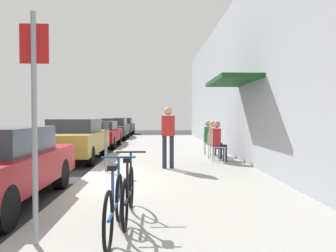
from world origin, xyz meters
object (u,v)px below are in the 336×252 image
Objects in this scene: street_sign at (34,109)px; parking_meter at (106,142)px; cafe_chair_0 at (217,146)px; cafe_chair_1 at (213,144)px; seated_patron_2 at (209,136)px; parked_car_4 at (123,126)px; pedestrian_standing at (168,132)px; bicycle_0 at (114,205)px; cafe_chair_2 at (208,141)px; parked_car_1 at (75,139)px; bicycle_1 at (128,193)px; seated_patron_1 at (214,138)px; parked_car_2 at (100,133)px; parked_car_3 at (115,128)px; seated_patron_0 at (219,140)px.

parking_meter is at bearing 89.42° from street_sign.
cafe_chair_1 is at bearing 89.96° from cafe_chair_0.
street_sign is 2.02× the size of seated_patron_2.
street_sign is (1.50, -25.31, 0.90)m from parked_car_4.
bicycle_0 is at bearing -99.16° from pedestrian_standing.
parked_car_4 is 25.14m from bicycle_0.
parking_meter is at bearing -130.51° from cafe_chair_2.
parked_car_1 is at bearing 106.66° from bicycle_0.
bicycle_1 is 1.33× the size of seated_patron_1.
pedestrian_standing is at bearing 72.91° from street_sign.
seated_patron_1 reaches higher than cafe_chair_0.
parked_car_4 is at bearing 95.36° from bicycle_0.
seated_patron_2 is at bearing -44.29° from parked_car_2.
parking_meter is at bearing -63.85° from parked_car_1.
parked_car_4 reaches higher than bicycle_0.
parked_car_4 is 3.33× the size of parking_meter.
street_sign is at bearing -90.58° from parking_meter.
parked_car_2 is 5.06× the size of cafe_chair_0.
seated_patron_1 is at bearing 39.19° from parking_meter.
street_sign is 1.52× the size of bicycle_1.
cafe_chair_0 is at bearing -91.75° from seated_patron_2.
parking_meter is at bearing -140.81° from seated_patron_1.
bicycle_1 is 4.64m from pedestrian_standing.
street_sign is 9.42m from cafe_chair_2.
cafe_chair_2 is (-0.00, 1.90, 0.00)m from cafe_chair_0.
cafe_chair_0 is (2.34, 5.92, 0.14)m from bicycle_1.
street_sign is at bearing -113.26° from cafe_chair_1.
parked_car_2 is 11.83m from parked_car_4.
bicycle_0 is 1.97× the size of cafe_chair_1.
bicycle_1 is 7.13m from cafe_chair_1.
street_sign reaches higher than cafe_chair_0.
street_sign is 2.99× the size of cafe_chair_0.
bicycle_0 is 1.00× the size of bicycle_1.
seated_patron_1 reaches higher than bicycle_0.
parked_car_3 is 5.88m from parked_car_4.
parked_car_1 reaches higher than seated_patron_0.
bicycle_0 is (2.35, -25.03, -0.26)m from parked_car_4.
parked_car_2 is 8.22m from seated_patron_0.
parked_car_1 is 1.00× the size of parked_car_2.
parking_meter is 1.02× the size of seated_patron_0.
seated_patron_1 is (2.51, 7.38, 0.34)m from bicycle_0.
cafe_chair_0 is at bearing 40.67° from pedestrian_standing.
cafe_chair_0 is (4.80, -1.25, -0.14)m from parked_car_1.
parking_meter is 0.77× the size of bicycle_0.
parked_car_1 is at bearing 174.57° from seated_patron_1.
parked_car_1 is 4.96m from cafe_chair_0.
parking_meter is 1.52× the size of cafe_chair_1.
seated_patron_0 is 0.85m from cafe_chair_1.
seated_patron_1 is at bearing 66.33° from street_sign.
cafe_chair_0 is at bearing 64.34° from street_sign.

